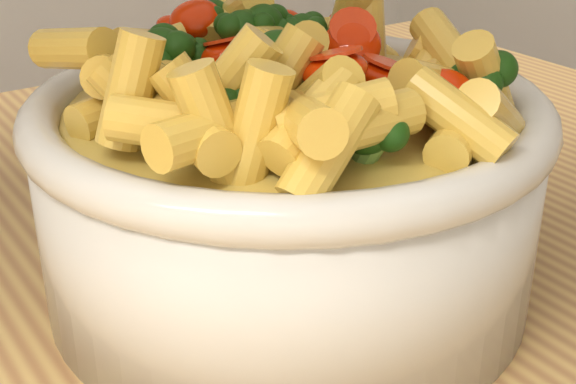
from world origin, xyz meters
TOP-DOWN VIEW (x-y plane):
  - serving_bowl at (0.12, -0.04)m, footprint 0.27×0.27m
  - pasta_salad at (0.12, -0.04)m, footprint 0.21×0.21m

SIDE VIEW (x-z plane):
  - serving_bowl at x=0.12m, z-range 0.90..1.02m
  - pasta_salad at x=0.12m, z-range 1.01..1.06m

